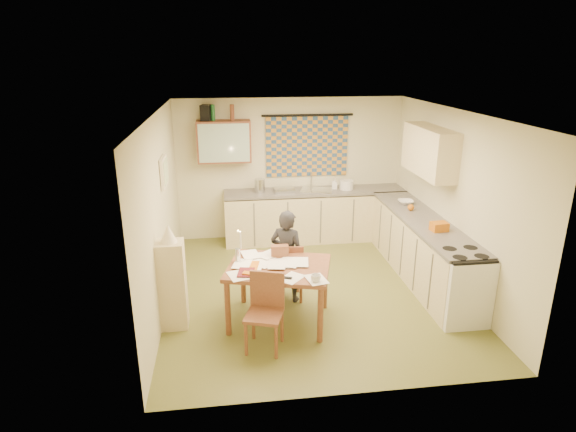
{
  "coord_description": "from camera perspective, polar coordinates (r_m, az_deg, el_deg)",
  "views": [
    {
      "loc": [
        -1.15,
        -6.09,
        3.21
      ],
      "look_at": [
        -0.31,
        0.2,
        1.06
      ],
      "focal_mm": 30.0,
      "sensor_mm": 36.0,
      "label": 1
    }
  ],
  "objects": [
    {
      "name": "wall_left",
      "position": [
        6.45,
        -14.9,
        0.39
      ],
      "size": [
        0.02,
        4.5,
        2.5
      ],
      "primitive_type": "cube",
      "color": "beige",
      "rests_on": "floor"
    },
    {
      "name": "counter_right",
      "position": [
        7.45,
        15.52,
        -3.74
      ],
      "size": [
        0.62,
        2.95,
        0.92
      ],
      "color": "#CEBB88",
      "rests_on": "floor"
    },
    {
      "name": "wall_back",
      "position": [
        8.65,
        0.22,
        5.62
      ],
      "size": [
        4.0,
        0.02,
        2.5
      ],
      "primitive_type": "cube",
      "color": "beige",
      "rests_on": "floor"
    },
    {
      "name": "soap_bottle",
      "position": [
        8.6,
        5.53,
        3.84
      ],
      "size": [
        0.11,
        0.11,
        0.19
      ],
      "primitive_type": "imported",
      "rotation": [
        0.0,
        0.0,
        -0.12
      ],
      "color": "white",
      "rests_on": "counter_back"
    },
    {
      "name": "print_canvas",
      "position": [
        6.71,
        -14.28,
        5.14
      ],
      "size": [
        0.01,
        0.42,
        0.32
      ],
      "primitive_type": "cube",
      "color": "white",
      "rests_on": "wall_left"
    },
    {
      "name": "shelf_stand",
      "position": [
        6.03,
        -13.53,
        -7.95
      ],
      "size": [
        0.32,
        0.3,
        1.11
      ],
      "primitive_type": "cube",
      "color": "#CEBB88",
      "rests_on": "floor"
    },
    {
      "name": "ceiling",
      "position": [
        6.24,
        3.13,
        12.25
      ],
      "size": [
        4.0,
        4.5,
        0.02
      ],
      "primitive_type": "cube",
      "color": "white",
      "rests_on": "floor"
    },
    {
      "name": "bottle_brown",
      "position": [
        8.22,
        -6.64,
        12.1
      ],
      "size": [
        0.08,
        0.08,
        0.26
      ],
      "primitive_type": "cylinder",
      "rotation": [
        0.0,
        0.0,
        -0.23
      ],
      "color": "brown",
      "rests_on": "wall_cabinet"
    },
    {
      "name": "floor",
      "position": [
        6.98,
        2.76,
        -8.76
      ],
      "size": [
        4.0,
        4.5,
        0.02
      ],
      "primitive_type": "cube",
      "color": "brown",
      "rests_on": "ground"
    },
    {
      "name": "speaker",
      "position": [
        8.23,
        -9.68,
        11.97
      ],
      "size": [
        0.2,
        0.23,
        0.26
      ],
      "primitive_type": "cube",
      "rotation": [
        0.0,
        0.0,
        -0.24
      ],
      "color": "black",
      "rests_on": "wall_cabinet"
    },
    {
      "name": "orange_box",
      "position": [
        5.66,
        -4.76,
        -6.88
      ],
      "size": [
        0.14,
        0.12,
        0.04
      ],
      "primitive_type": "cube",
      "rotation": [
        0.0,
        0.0,
        -0.4
      ],
      "color": "#C4650E",
      "rests_on": "dining_table"
    },
    {
      "name": "curtain_rod",
      "position": [
        8.47,
        2.34,
        11.86
      ],
      "size": [
        1.6,
        0.04,
        0.04
      ],
      "primitive_type": "cylinder",
      "rotation": [
        0.0,
        1.57,
        0.0
      ],
      "color": "black",
      "rests_on": "wall_back"
    },
    {
      "name": "lampshade",
      "position": [
        5.76,
        -14.02,
        -2.01
      ],
      "size": [
        0.2,
        0.2,
        0.22
      ],
      "primitive_type": "cone",
      "color": "#F0E4C8",
      "rests_on": "shelf_stand"
    },
    {
      "name": "letter_rack",
      "position": [
        6.11,
        -0.99,
        -4.21
      ],
      "size": [
        0.22,
        0.11,
        0.16
      ],
      "primitive_type": "cube",
      "rotation": [
        0.0,
        0.0,
        -0.04
      ],
      "color": "brown",
      "rests_on": "dining_table"
    },
    {
      "name": "counter_back",
      "position": [
        8.65,
        3.51,
        0.08
      ],
      "size": [
        3.3,
        0.62,
        0.92
      ],
      "color": "#CEBB88",
      "rests_on": "floor"
    },
    {
      "name": "framed_print",
      "position": [
        6.71,
        -14.49,
        5.12
      ],
      "size": [
        0.04,
        0.5,
        0.4
      ],
      "primitive_type": "cube",
      "color": "#F0E4C8",
      "rests_on": "wall_left"
    },
    {
      "name": "wall_cabinet_glass",
      "position": [
        8.12,
        -7.59,
        8.56
      ],
      "size": [
        0.84,
        0.02,
        0.64
      ],
      "primitive_type": "cube",
      "color": "#99B2A5",
      "rests_on": "wall_back"
    },
    {
      "name": "bottle_green",
      "position": [
        8.22,
        -8.9,
        12.0
      ],
      "size": [
        0.09,
        0.09,
        0.26
      ],
      "primitive_type": "cylinder",
      "rotation": [
        0.0,
        0.0,
        0.3
      ],
      "color": "#195926",
      "rests_on": "wall_cabinet"
    },
    {
      "name": "wall_front",
      "position": [
        4.45,
        8.23,
        -7.59
      ],
      "size": [
        4.0,
        0.02,
        2.5
      ],
      "primitive_type": "cube",
      "color": "beige",
      "rests_on": "floor"
    },
    {
      "name": "tap",
      "position": [
        8.63,
        2.77,
        4.27
      ],
      "size": [
        0.04,
        0.04,
        0.28
      ],
      "primitive_type": "cylinder",
      "rotation": [
        0.0,
        0.0,
        0.22
      ],
      "color": "silver",
      "rests_on": "counter_back"
    },
    {
      "name": "chair_far",
      "position": [
        6.62,
        0.01,
        -7.78
      ],
      "size": [
        0.38,
        0.38,
        0.83
      ],
      "rotation": [
        0.0,
        0.0,
        3.11
      ],
      "color": "brown",
      "rests_on": "floor"
    },
    {
      "name": "book",
      "position": [
        5.9,
        -5.46,
        -5.91
      ],
      "size": [
        0.3,
        0.35,
        0.02
      ],
      "primitive_type": "imported",
      "rotation": [
        0.0,
        0.0,
        -0.19
      ],
      "color": "#C4650E",
      "rests_on": "dining_table"
    },
    {
      "name": "kettle",
      "position": [
        8.35,
        -3.36,
        3.61
      ],
      "size": [
        0.18,
        0.18,
        0.24
      ],
      "primitive_type": "cylinder",
      "rotation": [
        0.0,
        0.0,
        -0.01
      ],
      "color": "silver",
      "rests_on": "counter_back"
    },
    {
      "name": "dish_rack",
      "position": [
        8.41,
        -0.48,
        3.13
      ],
      "size": [
        0.37,
        0.32,
        0.06
      ],
      "primitive_type": "cube",
      "rotation": [
        0.0,
        0.0,
        0.06
      ],
      "color": "silver",
      "rests_on": "counter_back"
    },
    {
      "name": "eyeglasses",
      "position": [
        5.58,
        -0.2,
        -7.33
      ],
      "size": [
        0.14,
        0.09,
        0.02
      ],
      "primitive_type": "cube",
      "rotation": [
        0.0,
        0.0,
        -0.37
      ],
      "color": "black",
      "rests_on": "dining_table"
    },
    {
      "name": "mixing_bowl",
      "position": [
        8.6,
        6.95,
        3.69
      ],
      "size": [
        0.3,
        0.3,
        0.16
      ],
      "primitive_type": "cylinder",
      "rotation": [
        0.0,
        0.0,
        0.29
      ],
      "color": "white",
      "rests_on": "counter_back"
    },
    {
      "name": "wall_right",
      "position": [
        7.13,
        19.03,
        1.73
      ],
      "size": [
        0.02,
        4.5,
        2.5
      ],
      "primitive_type": "cube",
      "color": "beige",
      "rests_on": "floor"
    },
    {
      "name": "upper_cabinet_right",
      "position": [
        7.4,
        16.41,
        7.38
      ],
      "size": [
        0.34,
        1.3,
        0.7
      ],
      "primitive_type": "cube",
      "color": "#CEBB88",
      "rests_on": "wall_right"
    },
    {
      "name": "candle_flame",
      "position": [
        5.88,
        -5.95,
        -1.77
      ],
      "size": [
        0.02,
        0.02,
        0.02
      ],
      "primitive_type": "sphere",
      "color": "#FFCC66",
      "rests_on": "dining_table"
    },
    {
      "name": "person",
      "position": [
        6.45,
        -0.11,
        -4.75
      ],
      "size": [
        0.73,
        0.7,
        1.28
      ],
      "primitive_type": "imported",
      "rotation": [
        0.0,
        0.0,
        2.64
      ],
      "color": "black",
      "rests_on": "floor"
    },
    {
      "name": "orange_bag",
      "position": [
        6.84,
        17.49,
        -1.2
      ],
      "size": [
        0.24,
        0.18,
        0.12
      ],
      "primitive_type": "cube",
      "rotation": [
        0.0,
        0.0,
        0.11
      ],
      "color": "#C4650E",
      "rests_on": "counter_right"
    },
    {
      "name": "papers",
      "position": [
        5.92,
        -2.17,
        -5.67
      ],
      "size": [
        1.16,
        1.12,
        0.03
      ],
      "rotation": [
        0.0,
        0.0,
        -0.27
      ],
      "color": "white",
      "rests_on": "dining_table"
    },
    {
      "name": "candle",
      "position": [
        5.92,
        -5.66,
        -2.85
      ],
      "size": [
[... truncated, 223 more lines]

